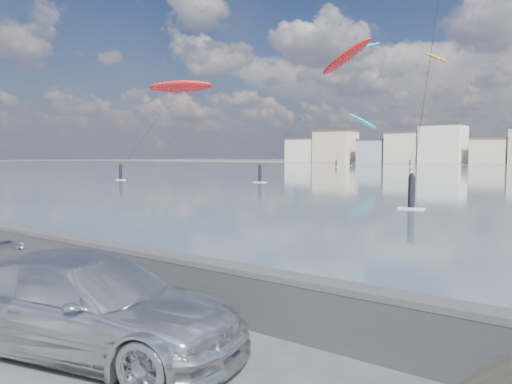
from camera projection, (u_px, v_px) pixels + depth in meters
ground at (43, 348)px, 7.57m from camera, size 700.00×700.00×0.00m
seawall at (174, 277)px, 9.66m from camera, size 400.00×0.36×1.08m
car_silver at (88, 304)px, 7.40m from camera, size 5.34×3.29×1.45m
kitesurfer_4 at (362, 122)px, 154.05m from camera, size 8.16×12.25×16.21m
kitesurfer_7 at (436, 60)px, 139.08m from camera, size 6.73×15.24×31.88m
kitesurfer_8 at (364, 49)px, 135.92m from camera, size 8.59×13.01×33.98m
kitesurfer_10 at (180, 87)px, 71.70m from camera, size 9.89×17.07×13.96m
kitesurfer_13 at (345, 58)px, 62.07m from camera, size 9.24×16.64×17.40m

